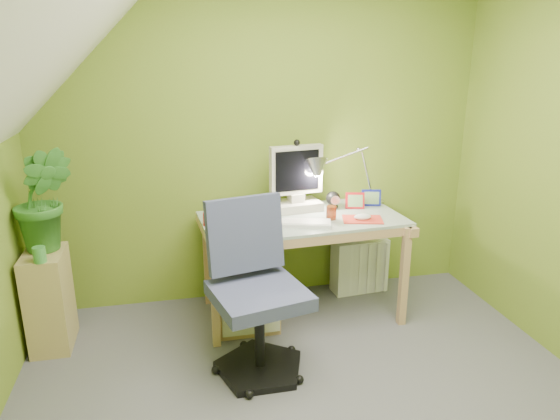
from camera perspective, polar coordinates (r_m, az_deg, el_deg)
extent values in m
cube|color=olive|center=(3.72, -2.00, 7.86)|extent=(3.20, 0.01, 2.40)
cube|color=white|center=(2.04, -23.02, 17.08)|extent=(1.10, 3.20, 1.10)
cube|color=silver|center=(3.35, 1.77, -1.44)|extent=(0.47, 0.26, 0.02)
cube|color=red|center=(3.49, 9.12, -1.03)|extent=(0.30, 0.24, 0.01)
ellipsoid|color=white|center=(3.48, 9.13, -0.76)|extent=(0.13, 0.09, 0.04)
cylinder|color=maroon|center=(3.46, 5.71, -0.31)|extent=(0.08, 0.08, 0.09)
cube|color=red|center=(3.71, 8.29, 1.05)|extent=(0.14, 0.05, 0.12)
cube|color=navy|center=(3.80, 10.06, 1.36)|extent=(0.14, 0.05, 0.12)
cube|color=beige|center=(3.54, -4.37, 0.29)|extent=(0.13, 0.03, 0.11)
cube|color=tan|center=(3.57, -24.19, -9.06)|extent=(0.23, 0.36, 0.63)
imported|color=#307125|center=(3.39, -24.73, 1.09)|extent=(0.36, 0.29, 0.65)
cylinder|color=#3E8B3A|center=(3.29, -25.11, -4.50)|extent=(0.09, 0.09, 0.09)
cube|color=silver|center=(4.07, 8.79, -6.05)|extent=(0.43, 0.20, 0.42)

